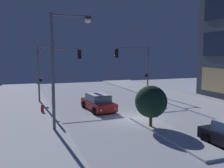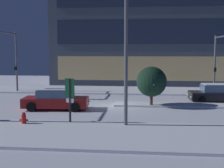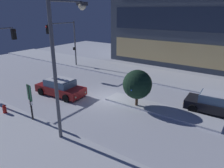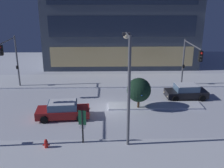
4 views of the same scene
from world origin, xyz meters
The scene contains 11 objects.
ground centered at (0.00, 0.00, 0.00)m, with size 52.00×52.00×0.00m, color silver.
curb_strip_near centered at (0.00, -8.39, 0.07)m, with size 52.00×5.20×0.14m, color silver.
curb_strip_far centered at (0.00, 8.39, 0.07)m, with size 52.00×5.20×0.14m, color silver.
median_strip centered at (4.67, 0.50, 0.07)m, with size 9.00×1.80×0.14m, color silver.
car_near centered at (-3.80, -1.80, 0.71)m, with size 4.76×2.37×1.49m.
traffic_light_corner_near_left centered at (-9.37, -4.75, 4.06)m, with size 0.32×4.75×5.87m.
traffic_light_corner_far_left centered at (-10.13, 4.85, 4.10)m, with size 0.32×4.55×5.96m.
street_lamp_arched centered at (1.45, -5.77, 5.08)m, with size 0.56×2.73×7.84m.
fire_hydrant centered at (-4.24, -6.75, 0.37)m, with size 0.48×0.26×0.78m.
parking_info_sign centered at (-1.73, -6.16, 1.68)m, with size 0.55×0.16×2.64m.
decorated_tree_median centered at (2.99, -0.02, 1.88)m, with size 2.25×2.29×3.01m.
Camera 1 is at (18.91, -8.68, 5.30)m, focal length 42.08 mm.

